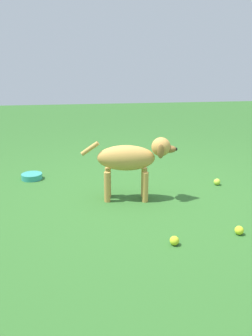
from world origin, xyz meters
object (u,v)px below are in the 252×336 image
at_px(tennis_ball_2, 174,241).
at_px(tennis_ball_0, 217,182).
at_px(dog, 132,159).
at_px(water_bowl, 32,176).
at_px(tennis_ball_1, 239,230).

bearing_deg(tennis_ball_2, tennis_ball_0, -34.06).
relative_size(tennis_ball_0, tennis_ball_2, 1.00).
bearing_deg(dog, water_bowl, 152.58).
distance_m(tennis_ball_0, water_bowl, 1.95).
bearing_deg(tennis_ball_2, water_bowl, 35.54).
bearing_deg(dog, tennis_ball_1, -41.03).
bearing_deg(tennis_ball_1, dog, 40.37).
distance_m(tennis_ball_0, tennis_ball_2, 1.36).
height_order(tennis_ball_1, water_bowl, tennis_ball_1).
relative_size(dog, water_bowl, 3.88).
bearing_deg(tennis_ball_0, dog, 104.94).
relative_size(tennis_ball_0, water_bowl, 0.30).
height_order(tennis_ball_0, tennis_ball_1, same).
bearing_deg(tennis_ball_0, water_bowl, 76.42).
xyz_separation_m(tennis_ball_1, water_bowl, (1.50, 1.65, -0.00)).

